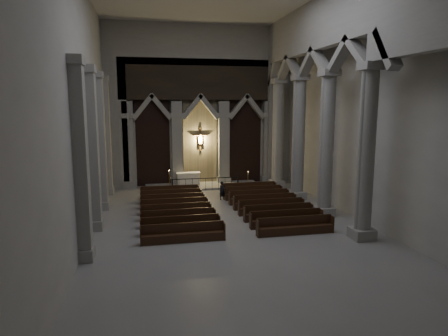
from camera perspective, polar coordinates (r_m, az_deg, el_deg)
The scene contains 11 objects.
room at distance 19.24m, azimuth 1.63°, elevation 13.27°, with size 24.00×24.10×12.00m.
sanctuary_wall at distance 30.54m, azimuth -3.42°, elevation 9.91°, with size 14.00×0.77×12.00m.
right_arcade at distance 22.38m, azimuth 15.02°, elevation 12.98°, with size 1.00×24.00×12.00m.
left_pilasters at distance 22.43m, azimuth -17.63°, elevation 2.82°, with size 0.60×13.00×8.03m.
sanctuary_step at distance 30.25m, azimuth -3.05°, elevation -2.55°, with size 8.50×2.60×0.15m, color gray.
altar at distance 30.40m, azimuth -5.12°, elevation -1.48°, with size 1.80×0.72×0.92m.
altar_rail at distance 28.80m, azimuth -2.65°, elevation -2.01°, with size 4.88×0.09×0.96m.
candle_stand_left at distance 28.51m, azimuth -7.79°, elevation -2.61°, with size 0.27×0.27×1.60m.
candle_stand_right at distance 29.32m, azimuth 3.43°, elevation -2.36°, with size 0.23×0.23×1.34m.
pews at distance 22.93m, azimuth -0.20°, elevation -5.84°, with size 9.24×8.98×0.86m.
worshipper at distance 26.11m, azimuth -0.24°, elevation -3.24°, with size 0.44×0.29×1.21m, color black.
Camera 1 is at (-4.39, -18.68, 6.24)m, focal length 32.00 mm.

